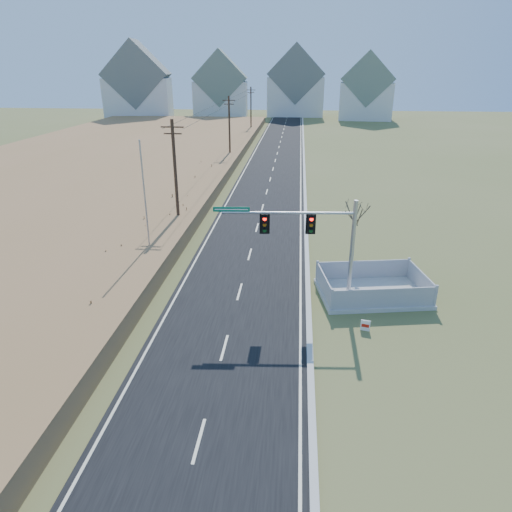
{
  "coord_description": "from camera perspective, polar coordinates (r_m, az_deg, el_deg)",
  "views": [
    {
      "loc": [
        3.25,
        -20.57,
        12.73
      ],
      "look_at": [
        1.21,
        1.73,
        3.4
      ],
      "focal_mm": 32.0,
      "sensor_mm": 36.0,
      "label": 1
    }
  ],
  "objects": [
    {
      "name": "curb",
      "position": [
        71.69,
        5.99,
        12.35
      ],
      "size": [
        0.3,
        180.0,
        0.18
      ],
      "primitive_type": "cube",
      "color": "#B2AFA8",
      "rests_on": "ground"
    },
    {
      "name": "fence_enclosure",
      "position": [
        28.27,
        14.28,
        -4.26
      ],
      "size": [
        6.84,
        5.24,
        1.42
      ],
      "rotation": [
        0.0,
        0.0,
        0.17
      ],
      "color": "#B7B5AD",
      "rests_on": "ground"
    },
    {
      "name": "reed_marsh",
      "position": [
        67.5,
        -19.06,
        11.11
      ],
      "size": [
        38.0,
        110.0,
        1.3
      ],
      "primitive_type": "cube",
      "color": "olive",
      "rests_on": "ground"
    },
    {
      "name": "traffic_signal_mast",
      "position": [
        25.1,
        7.91,
        1.85
      ],
      "size": [
        7.81,
        0.84,
        6.23
      ],
      "rotation": [
        0.0,
        0.0,
        0.07
      ],
      "color": "#9EA0A5",
      "rests_on": "ground"
    },
    {
      "name": "ground",
      "position": [
        24.4,
        -3.25,
        -8.86
      ],
      "size": [
        260.0,
        260.0,
        0.0
      ],
      "primitive_type": "plane",
      "color": "brown",
      "rests_on": "ground"
    },
    {
      "name": "bare_tree",
      "position": [
        30.07,
        12.41,
        5.32
      ],
      "size": [
        1.9,
        1.9,
        5.03
      ],
      "color": "#4C3F33",
      "rests_on": "ground"
    },
    {
      "name": "open_sign",
      "position": [
        24.54,
        13.5,
        -8.44
      ],
      "size": [
        0.49,
        0.17,
        0.6
      ],
      "rotation": [
        0.0,
        0.0,
        -0.24
      ],
      "color": "white",
      "rests_on": "ground"
    },
    {
      "name": "condo_n",
      "position": [
        132.67,
        4.98,
        20.34
      ],
      "size": [
        15.27,
        10.2,
        18.54
      ],
      "color": "silver",
      "rests_on": "ground"
    },
    {
      "name": "road",
      "position": [
        71.77,
        2.6,
        12.41
      ],
      "size": [
        8.0,
        180.0,
        0.06
      ],
      "primitive_type": "cube",
      "color": "black",
      "rests_on": "ground"
    },
    {
      "name": "condo_nnw",
      "position": [
        130.44,
        -4.43,
        20.02
      ],
      "size": [
        14.93,
        11.17,
        17.03
      ],
      "rotation": [
        0.0,
        0.0,
        0.07
      ],
      "color": "silver",
      "rests_on": "ground"
    },
    {
      "name": "utility_pole_near",
      "position": [
        37.75,
        -10.03,
        9.98
      ],
      "size": [
        1.8,
        0.26,
        9.0
      ],
      "color": "#422D1E",
      "rests_on": "ground"
    },
    {
      "name": "condo_nw",
      "position": [
        127.53,
        -14.53,
        19.7
      ],
      "size": [
        17.69,
        13.38,
        19.05
      ],
      "rotation": [
        0.0,
        0.0,
        0.14
      ],
      "color": "silver",
      "rests_on": "ground"
    },
    {
      "name": "condo_ne",
      "position": [
        125.82,
        13.65,
        19.35
      ],
      "size": [
        14.12,
        10.51,
        16.52
      ],
      "rotation": [
        0.0,
        0.0,
        -0.1
      ],
      "color": "silver",
      "rests_on": "ground"
    },
    {
      "name": "utility_pole_far",
      "position": [
        96.4,
        -0.64,
        17.84
      ],
      "size": [
        1.8,
        0.26,
        9.0
      ],
      "color": "#422D1E",
      "rests_on": "ground"
    },
    {
      "name": "flagpole",
      "position": [
        31.76,
        -13.51,
        4.85
      ],
      "size": [
        0.38,
        0.38,
        8.45
      ],
      "color": "#B7B5AD",
      "rests_on": "ground"
    },
    {
      "name": "utility_pole_mid",
      "position": [
        66.77,
        -3.34,
        15.67
      ],
      "size": [
        1.8,
        0.26,
        9.0
      ],
      "color": "#422D1E",
      "rests_on": "ground"
    }
  ]
}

